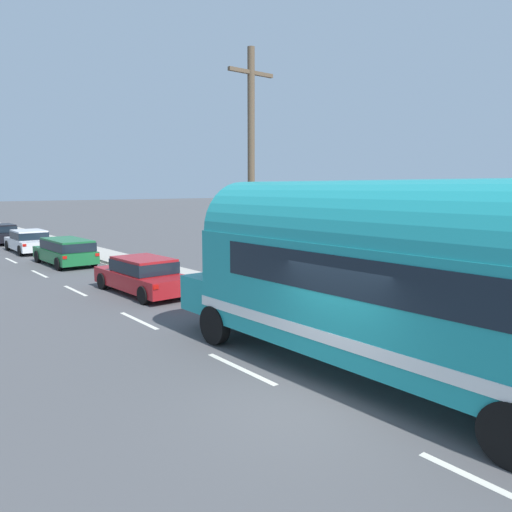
# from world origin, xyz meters

# --- Properties ---
(ground_plane) EXTENTS (300.00, 300.00, 0.00)m
(ground_plane) POSITION_xyz_m (0.00, 0.00, 0.00)
(ground_plane) COLOR #4C4C4F
(lane_markings) EXTENTS (3.68, 80.00, 0.01)m
(lane_markings) POSITION_xyz_m (2.50, 12.91, 0.00)
(lane_markings) COLOR silver
(lane_markings) RESTS_ON ground
(sidewalk_slab) EXTENTS (2.12, 90.00, 0.15)m
(sidewalk_slab) POSITION_xyz_m (4.61, 10.00, 0.07)
(sidewalk_slab) COLOR #ADA89E
(sidewalk_slab) RESTS_ON ground
(utility_pole) EXTENTS (1.80, 0.24, 8.50)m
(utility_pole) POSITION_xyz_m (4.09, 7.01, 4.42)
(utility_pole) COLOR brown
(utility_pole) RESTS_ON ground
(painted_bus) EXTENTS (2.74, 11.88, 4.12)m
(painted_bus) POSITION_xyz_m (1.79, -0.55, 2.30)
(painted_bus) COLOR teal
(painted_bus) RESTS_ON ground
(car_lead) EXTENTS (2.03, 4.85, 1.37)m
(car_lead) POSITION_xyz_m (1.87, 10.79, 0.75)
(car_lead) COLOR #A5191E
(car_lead) RESTS_ON ground
(car_second) EXTENTS (2.01, 4.74, 1.37)m
(car_second) POSITION_xyz_m (1.85, 19.54, 0.80)
(car_second) COLOR #196633
(car_second) RESTS_ON ground
(car_third) EXTENTS (2.03, 4.76, 1.37)m
(car_third) POSITION_xyz_m (1.77, 26.21, 0.74)
(car_third) COLOR white
(car_third) RESTS_ON ground
(car_fourth) EXTENTS (1.93, 4.77, 1.37)m
(car_fourth) POSITION_xyz_m (1.54, 32.67, 0.74)
(car_fourth) COLOR black
(car_fourth) RESTS_ON ground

